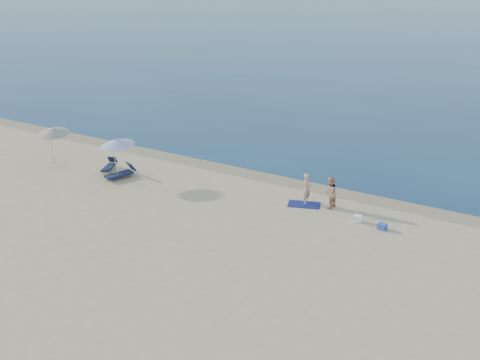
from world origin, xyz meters
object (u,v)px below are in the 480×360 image
Objects in this scene: blue_cooler at (382,227)px; umbrella_near at (117,142)px; person_left at (307,188)px; person_right at (330,193)px.

umbrella_near is at bearing -163.08° from blue_cooler.
blue_cooler is (4.49, -1.03, -0.68)m from person_left.
person_left is at bearing -79.75° from person_right.
umbrella_near is at bearing 103.75° from person_left.
umbrella_near is (-12.21, -2.44, 1.40)m from person_right.
umbrella_near is (-15.42, -1.37, 2.10)m from blue_cooler.
person_right is 4.09× the size of blue_cooler.
person_right is 12.53m from umbrella_near.
blue_cooler is at bearing 24.75° from umbrella_near.
person_left is 0.64× the size of umbrella_near.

